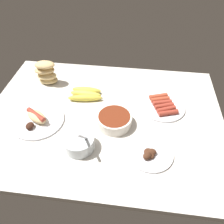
% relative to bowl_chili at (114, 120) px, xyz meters
% --- Properties ---
extents(ground_plane, '(1.20, 0.90, 0.03)m').
position_rel_bowl_chili_xyz_m(ground_plane, '(-0.06, 0.05, -0.05)').
color(ground_plane, silver).
extents(bowl_chili, '(0.17, 0.17, 0.06)m').
position_rel_bowl_chili_xyz_m(bowl_chili, '(0.00, 0.00, 0.00)').
color(bowl_chili, white).
rests_on(bowl_chili, ground_plane).
extents(banana_bunch, '(0.19, 0.12, 0.04)m').
position_rel_bowl_chili_xyz_m(banana_bunch, '(-0.18, 0.19, -0.01)').
color(banana_bunch, gold).
rests_on(banana_bunch, ground_plane).
extents(plate_grilled_meat, '(0.20, 0.20, 0.04)m').
position_rel_bowl_chili_xyz_m(plate_grilled_meat, '(0.17, -0.16, -0.02)').
color(plate_grilled_meat, white).
rests_on(plate_grilled_meat, ground_plane).
extents(plate_hotdog_assembled, '(0.26, 0.26, 0.06)m').
position_rel_bowl_chili_xyz_m(plate_hotdog_assembled, '(-0.38, -0.03, -0.01)').
color(plate_hotdog_assembled, white).
rests_on(plate_hotdog_assembled, ground_plane).
extents(plate_sausages, '(0.23, 0.23, 0.03)m').
position_rel_bowl_chili_xyz_m(plate_sausages, '(0.24, 0.15, -0.02)').
color(plate_sausages, white).
rests_on(plate_sausages, ground_plane).
extents(bread_stack, '(0.13, 0.09, 0.14)m').
position_rel_bowl_chili_xyz_m(bread_stack, '(-0.43, 0.28, 0.04)').
color(bread_stack, '#E5C689').
rests_on(bread_stack, ground_plane).
extents(bowl_coleslaw, '(0.14, 0.14, 0.16)m').
position_rel_bowl_chili_xyz_m(bowl_coleslaw, '(-0.14, -0.16, 0.00)').
color(bowl_coleslaw, silver).
rests_on(bowl_coleslaw, ground_plane).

